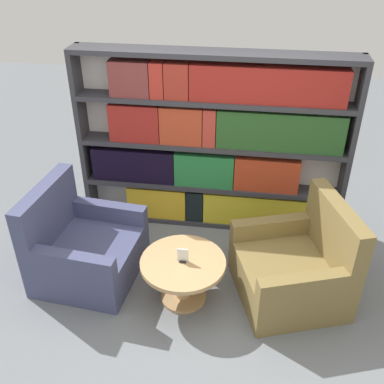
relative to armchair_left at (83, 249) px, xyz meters
name	(u,v)px	position (x,y,z in m)	size (l,w,h in m)	color
ground_plane	(193,308)	(1.10, -0.31, -0.29)	(14.00, 14.00, 0.00)	slate
bookshelf	(215,146)	(1.14, 1.06, 0.65)	(2.80, 0.30, 1.92)	silver
armchair_left	(83,249)	(0.00, 0.00, 0.00)	(0.97, 1.00, 0.94)	#42476B
armchair_right	(296,268)	(1.99, 0.01, 0.00)	(1.13, 1.15, 0.94)	olive
coffee_table	(183,272)	(1.00, -0.20, 0.02)	(0.75, 0.75, 0.44)	tan
table_sign	(183,256)	(1.00, -0.20, 0.20)	(0.10, 0.06, 0.13)	black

